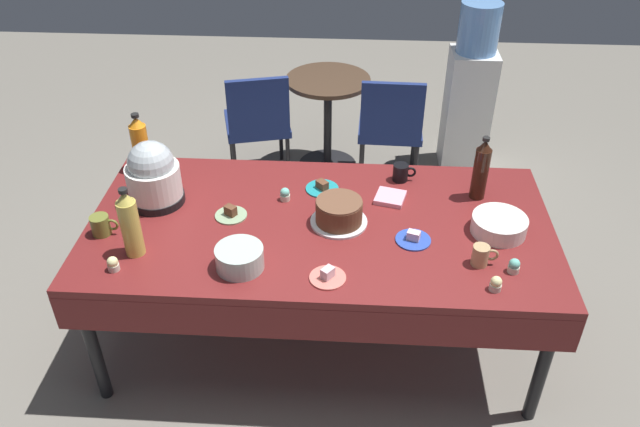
% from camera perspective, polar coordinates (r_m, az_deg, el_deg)
% --- Properties ---
extents(ground, '(9.00, 9.00, 0.00)m').
position_cam_1_polar(ground, '(3.49, 0.00, -10.75)').
color(ground, slate).
extents(potluck_table, '(2.20, 1.10, 0.75)m').
position_cam_1_polar(potluck_table, '(3.03, 0.00, -1.72)').
color(potluck_table, maroon).
rests_on(potluck_table, ground).
extents(frosted_layer_cake, '(0.27, 0.27, 0.13)m').
position_cam_1_polar(frosted_layer_cake, '(2.96, 1.73, 0.14)').
color(frosted_layer_cake, silver).
rests_on(frosted_layer_cake, potluck_table).
extents(slow_cooker, '(0.27, 0.27, 0.33)m').
position_cam_1_polar(slow_cooker, '(3.16, -14.87, 3.35)').
color(slow_cooker, black).
rests_on(slow_cooker, potluck_table).
extents(glass_salad_bowl, '(0.21, 0.21, 0.10)m').
position_cam_1_polar(glass_salad_bowl, '(2.73, -7.29, -4.01)').
color(glass_salad_bowl, '#B2C6BC').
rests_on(glass_salad_bowl, potluck_table).
extents(ceramic_snack_bowl, '(0.25, 0.25, 0.08)m').
position_cam_1_polar(ceramic_snack_bowl, '(3.02, 15.89, -1.00)').
color(ceramic_snack_bowl, silver).
rests_on(ceramic_snack_bowl, potluck_table).
extents(dessert_plate_sage, '(0.15, 0.15, 0.06)m').
position_cam_1_polar(dessert_plate_sage, '(3.05, -8.07, -0.01)').
color(dessert_plate_sage, '#8CA87F').
rests_on(dessert_plate_sage, potluck_table).
extents(dessert_plate_teal, '(0.17, 0.17, 0.05)m').
position_cam_1_polar(dessert_plate_teal, '(3.22, 0.19, 2.37)').
color(dessert_plate_teal, teal).
rests_on(dessert_plate_teal, potluck_table).
extents(dessert_plate_coral, '(0.16, 0.16, 0.06)m').
position_cam_1_polar(dessert_plate_coral, '(2.67, 0.70, -5.68)').
color(dessert_plate_coral, '#E07266').
rests_on(dessert_plate_coral, potluck_table).
extents(dessert_plate_cobalt, '(0.16, 0.16, 0.05)m').
position_cam_1_polar(dessert_plate_cobalt, '(2.90, 8.43, -2.25)').
color(dessert_plate_cobalt, '#2D4CB2').
rests_on(dessert_plate_cobalt, potluck_table).
extents(cupcake_mint, '(0.05, 0.05, 0.07)m').
position_cam_1_polar(cupcake_mint, '(2.81, 17.15, -4.56)').
color(cupcake_mint, beige).
rests_on(cupcake_mint, potluck_table).
extents(cupcake_cocoa, '(0.05, 0.05, 0.07)m').
position_cam_1_polar(cupcake_cocoa, '(2.70, 15.62, -6.14)').
color(cupcake_cocoa, beige).
rests_on(cupcake_cocoa, potluck_table).
extents(cupcake_vanilla, '(0.05, 0.05, 0.07)m').
position_cam_1_polar(cupcake_vanilla, '(2.84, -18.22, -4.36)').
color(cupcake_vanilla, beige).
rests_on(cupcake_vanilla, potluck_table).
extents(cupcake_berry, '(0.05, 0.05, 0.07)m').
position_cam_1_polar(cupcake_berry, '(3.13, -3.19, 1.74)').
color(cupcake_berry, beige).
rests_on(cupcake_berry, potluck_table).
extents(soda_bottle_cola, '(0.08, 0.08, 0.34)m').
position_cam_1_polar(soda_bottle_cola, '(3.18, 14.35, 3.86)').
color(soda_bottle_cola, '#33190F').
rests_on(soda_bottle_cola, potluck_table).
extents(soda_bottle_orange_juice, '(0.09, 0.09, 0.32)m').
position_cam_1_polar(soda_bottle_orange_juice, '(3.45, -15.95, 6.08)').
color(soda_bottle_orange_juice, orange).
rests_on(soda_bottle_orange_juice, potluck_table).
extents(soda_bottle_ginger_ale, '(0.09, 0.09, 0.34)m').
position_cam_1_polar(soda_bottle_ginger_ale, '(2.84, -16.81, -0.90)').
color(soda_bottle_ginger_ale, gold).
rests_on(soda_bottle_ginger_ale, potluck_table).
extents(coffee_mug_tan, '(0.11, 0.07, 0.09)m').
position_cam_1_polar(coffee_mug_tan, '(2.81, 14.37, -3.69)').
color(coffee_mug_tan, tan).
rests_on(coffee_mug_tan, potluck_table).
extents(coffee_mug_black, '(0.12, 0.08, 0.09)m').
position_cam_1_polar(coffee_mug_black, '(3.30, 7.35, 3.70)').
color(coffee_mug_black, black).
rests_on(coffee_mug_black, potluck_table).
extents(coffee_mug_olive, '(0.13, 0.09, 0.10)m').
position_cam_1_polar(coffee_mug_olive, '(3.06, -19.19, -1.01)').
color(coffee_mug_olive, olive).
rests_on(coffee_mug_olive, potluck_table).
extents(paper_napkin_stack, '(0.17, 0.17, 0.02)m').
position_cam_1_polar(paper_napkin_stack, '(3.16, 6.37, 1.45)').
color(paper_napkin_stack, pink).
rests_on(paper_napkin_stack, potluck_table).
extents(maroon_chair_left, '(0.53, 0.53, 0.85)m').
position_cam_1_polar(maroon_chair_left, '(4.48, -5.66, 8.42)').
color(maroon_chair_left, navy).
rests_on(maroon_chair_left, ground).
extents(maroon_chair_right, '(0.45, 0.45, 0.85)m').
position_cam_1_polar(maroon_chair_right, '(4.43, 6.41, 8.06)').
color(maroon_chair_right, navy).
rests_on(maroon_chair_right, ground).
extents(round_cafe_table, '(0.60, 0.60, 0.72)m').
position_cam_1_polar(round_cafe_table, '(4.63, 0.72, 9.62)').
color(round_cafe_table, '#473323').
rests_on(round_cafe_table, ground).
extents(water_cooler, '(0.32, 0.32, 1.24)m').
position_cam_1_polar(water_cooler, '(4.74, 13.36, 10.54)').
color(water_cooler, silver).
rests_on(water_cooler, ground).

